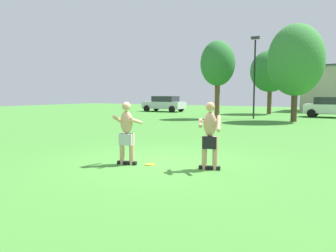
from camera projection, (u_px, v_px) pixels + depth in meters
The scene contains 10 objects.
ground_plane at pixel (159, 163), 8.99m from camera, with size 80.00×80.00×0.00m, color #428433.
player_with_cap at pixel (210, 133), 8.12m from camera, with size 0.72×0.66×1.67m.
player_in_gray at pixel (127, 132), 8.72m from camera, with size 0.56×0.68×1.65m.
frisbee at pixel (150, 165), 8.73m from camera, with size 0.25×0.25×0.03m, color yellow.
car_white_mid_lot at pixel (334, 107), 25.79m from camera, with size 4.36×2.15×1.58m.
car_silver_far_end at pixel (164, 104), 34.13m from camera, with size 4.32×2.06×1.58m.
lamp_post at pixel (255, 69), 24.31m from camera, with size 0.60×0.24×5.96m.
tree_left_field at pixel (270, 71), 29.81m from camera, with size 3.51×3.51×5.71m.
tree_right_field at pixel (296, 60), 21.70m from camera, with size 3.59×3.59×6.35m.
tree_behind_players at pixel (218, 64), 24.23m from camera, with size 2.51×2.51×5.66m.
Camera 1 is at (4.70, -7.50, 1.87)m, focal length 35.75 mm.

